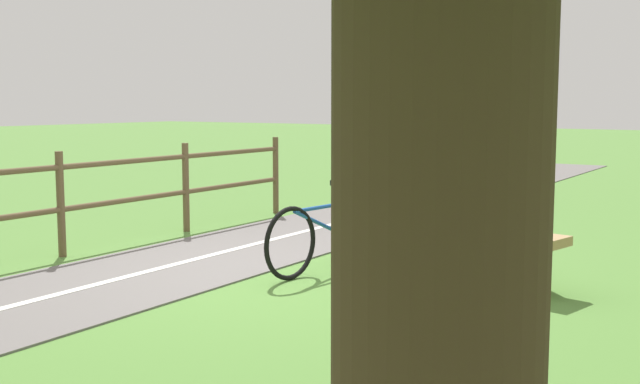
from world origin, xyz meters
name	(u,v)px	position (x,y,z in m)	size (l,w,h in m)	color
ground_plane	(283,271)	(0.00, 0.00, 0.00)	(80.00, 80.00, 0.00)	#548438
bench	(453,241)	(-1.45, -0.60, 0.34)	(2.12, 0.84, 0.48)	#A88456
person_seated	(422,188)	(-1.10, -0.67, 0.79)	(0.43, 0.43, 0.73)	#2847B7
bicycle	(329,233)	(-0.33, -0.28, 0.35)	(0.24, 1.74, 0.85)	black
backpack	(380,239)	(-0.54, -0.91, 0.22)	(0.41, 0.38, 0.46)	black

